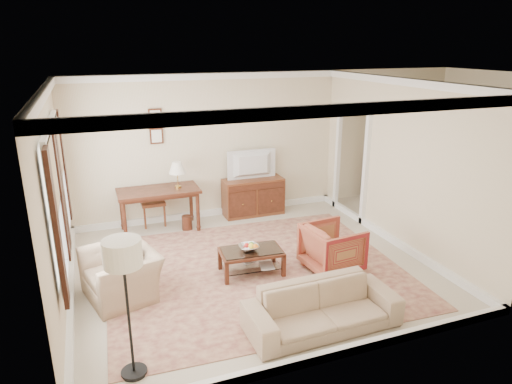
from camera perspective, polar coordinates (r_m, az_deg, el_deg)
room_shell at (r=6.70m, az=-0.71°, el=9.86°), size 5.51×5.01×2.91m
annex_bedroom at (r=10.47m, az=20.82°, el=-0.31°), size 3.00×2.70×2.90m
window_front at (r=5.87m, az=-23.79°, el=-2.20°), size 0.12×1.56×1.80m
window_rear at (r=7.40m, az=-23.31°, el=1.86°), size 0.12×1.56×1.80m
doorway at (r=9.49m, az=11.76°, el=3.32°), size 0.10×1.12×2.25m
rug at (r=7.32m, az=-0.09°, el=-9.79°), size 4.68×4.07×0.01m
writing_desk at (r=8.77m, az=-12.08°, el=-0.36°), size 1.51×0.75×0.82m
desk_chair at (r=9.15m, az=-12.83°, el=-0.90°), size 0.52×0.52×1.05m
desk_lamp at (r=8.72m, az=-9.79°, el=2.14°), size 0.32×0.32×0.50m
framed_prints at (r=8.92m, az=-12.41°, el=8.05°), size 0.25×0.04×0.68m
sideboard at (r=9.52m, az=-0.37°, el=-0.57°), size 1.25×0.48×0.77m
tv at (r=9.26m, az=-0.33°, el=4.54°), size 0.98×0.57×0.13m
coffee_table at (r=7.12m, az=-0.60°, el=-7.94°), size 0.99×0.63×0.41m
fruit_bowl at (r=7.06m, az=-0.89°, el=-6.84°), size 0.42×0.42×0.10m
book_a at (r=7.26m, az=-1.88°, el=-8.68°), size 0.28×0.10×0.38m
book_b at (r=7.14m, az=0.49°, el=-9.21°), size 0.28×0.09×0.38m
striped_armchair at (r=7.29m, az=9.53°, el=-6.63°), size 0.83×0.88×0.82m
club_armchair at (r=6.73m, az=-16.54°, el=-8.97°), size 0.92×1.18×0.91m
backpack at (r=6.61m, az=-16.23°, el=-7.05°), size 0.25×0.34×0.40m
sofa at (r=5.89m, az=8.34°, el=-13.34°), size 1.95×0.60×0.76m
floor_lamp at (r=4.81m, az=-16.25°, el=-8.58°), size 0.39×0.39×1.59m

